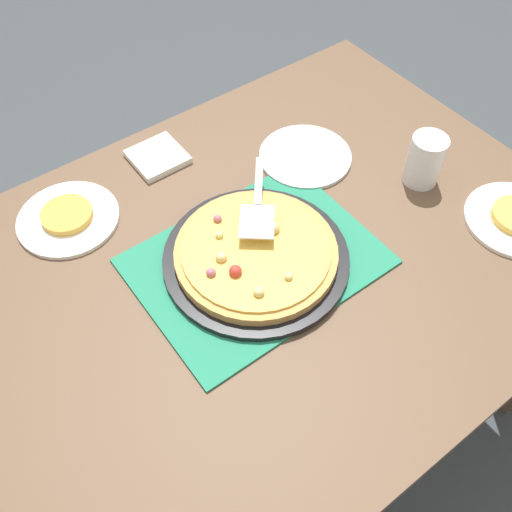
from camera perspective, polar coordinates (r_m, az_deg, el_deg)
name	(u,v)px	position (r m, az deg, el deg)	size (l,w,h in m)	color
ground_plane	(256,407)	(1.82, 0.00, -14.97)	(8.00, 8.00, 0.00)	#3D4247
dining_table	(256,292)	(1.25, 0.00, -3.62)	(1.40, 1.00, 0.75)	brown
placemat	(256,261)	(1.16, 0.00, -0.51)	(0.48, 0.36, 0.01)	#237F5B
pizza_pan	(256,258)	(1.15, 0.00, -0.21)	(0.38, 0.38, 0.01)	black
pizza	(256,252)	(1.13, -0.03, 0.38)	(0.33, 0.33, 0.05)	tan
plate_far_right	(68,219)	(1.30, -18.37, 3.59)	(0.22, 0.22, 0.01)	white
plate_side	(305,156)	(1.37, 4.97, 9.97)	(0.22, 0.22, 0.01)	white
served_slice_right	(67,215)	(1.29, -18.51, 3.97)	(0.11, 0.11, 0.02)	gold
cup_near	(425,160)	(1.33, 16.64, 9.24)	(0.08, 0.08, 0.12)	white
pizza_server	(258,204)	(1.17, 0.17, 5.25)	(0.18, 0.21, 0.01)	silver
napkin_stack	(158,157)	(1.38, -9.88, 9.82)	(0.12, 0.12, 0.02)	white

